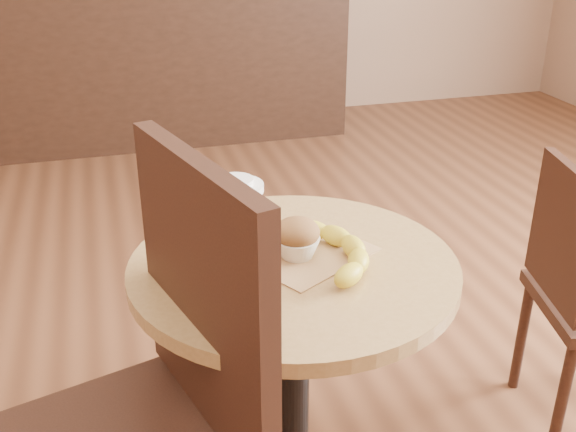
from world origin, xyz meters
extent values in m
cylinder|color=black|center=(-0.08, 0.03, 0.38)|extent=(0.07, 0.07, 0.72)
cylinder|color=#A17E4A|center=(-0.08, 0.03, 0.73)|extent=(0.65, 0.65, 0.03)
cube|color=black|center=(-0.28, -0.14, 0.80)|extent=(0.15, 0.43, 0.48)
cylinder|color=black|center=(0.68, 0.07, 0.20)|extent=(0.03, 0.03, 0.39)
cylinder|color=black|center=(0.74, 0.36, 0.20)|extent=(0.03, 0.03, 0.39)
cube|color=black|center=(0.70, 0.21, 0.61)|extent=(0.10, 0.33, 0.37)
cube|color=black|center=(0.00, 3.18, 0.50)|extent=(2.20, 0.60, 1.00)
cube|color=#AA8052|center=(-0.04, 0.04, 0.75)|extent=(0.30, 0.28, 0.00)
cylinder|color=white|center=(-0.19, 0.05, 0.91)|extent=(0.11, 0.11, 0.01)
cylinder|color=white|center=(-0.19, 0.05, 0.92)|extent=(0.07, 0.07, 0.01)
cylinder|color=#085030|center=(-0.20, 0.00, 0.81)|extent=(0.04, 0.01, 0.04)
ellipsoid|color=brown|center=(-0.07, 0.04, 0.81)|extent=(0.09, 0.09, 0.06)
ellipsoid|color=#FFEECB|center=(-0.07, 0.04, 0.82)|extent=(0.03, 0.03, 0.02)
camera|label=1|loc=(-0.41, -1.09, 1.39)|focal=42.00mm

